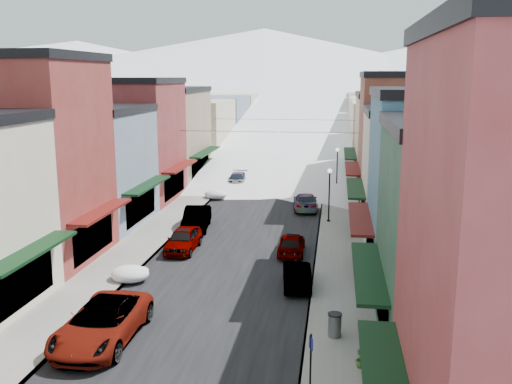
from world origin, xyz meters
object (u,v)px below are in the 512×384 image
(car_silver_sedan, at_px, (183,239))
(car_white_suv, at_px, (102,323))
(trash_can, at_px, (335,325))
(car_green_sedan, at_px, (297,275))
(car_dark_hatch, at_px, (196,219))
(streetlamp_near, at_px, (329,188))

(car_silver_sedan, bearing_deg, car_white_suv, -90.45)
(car_silver_sedan, relative_size, trash_can, 4.25)
(car_green_sedan, bearing_deg, car_dark_hatch, -58.84)
(car_green_sedan, relative_size, trash_can, 3.92)
(car_white_suv, xyz_separation_m, car_green_sedan, (7.74, 7.62, -0.18))
(car_green_sedan, distance_m, streetlamp_near, 14.10)
(trash_can, height_order, streetlamp_near, streetlamp_near)
(car_silver_sedan, bearing_deg, streetlamp_near, 42.09)
(car_white_suv, height_order, car_dark_hatch, car_white_suv)
(car_dark_hatch, relative_size, streetlamp_near, 1.22)
(car_white_suv, xyz_separation_m, car_dark_hatch, (-0.40, 18.26, -0.03))
(car_white_suv, relative_size, car_silver_sedan, 1.38)
(car_silver_sedan, relative_size, car_dark_hatch, 0.89)
(car_silver_sedan, relative_size, car_green_sedan, 1.08)
(car_dark_hatch, relative_size, car_green_sedan, 1.22)
(car_silver_sedan, height_order, trash_can, car_silver_sedan)
(trash_can, distance_m, streetlamp_near, 20.05)
(car_white_suv, bearing_deg, streetlamp_near, 66.98)
(car_white_suv, distance_m, car_dark_hatch, 18.26)
(car_silver_sedan, distance_m, car_green_sedan, 9.44)
(car_white_suv, xyz_separation_m, streetlamp_near, (9.22, 21.50, 1.89))
(trash_can, relative_size, streetlamp_near, 0.25)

